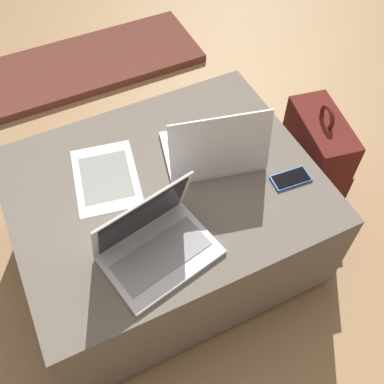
# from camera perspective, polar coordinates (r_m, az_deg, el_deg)

# --- Properties ---
(ground_plane) EXTENTS (14.00, 14.00, 0.00)m
(ground_plane) POSITION_cam_1_polar(r_m,az_deg,el_deg) (1.89, -2.87, -7.46)
(ground_plane) COLOR tan
(ottoman) EXTENTS (1.02, 0.82, 0.46)m
(ottoman) POSITION_cam_1_polar(r_m,az_deg,el_deg) (1.69, -3.19, -3.67)
(ottoman) COLOR #3D3832
(ottoman) RESTS_ON ground_plane
(laptop_near) EXTENTS (0.36, 0.29, 0.23)m
(laptop_near) POSITION_cam_1_polar(r_m,az_deg,el_deg) (1.32, -4.82, -6.34)
(laptop_near) COLOR silver
(laptop_near) RESTS_ON ottoman
(laptop_far) EXTENTS (0.38, 0.31, 0.25)m
(laptop_far) POSITION_cam_1_polar(r_m,az_deg,el_deg) (1.53, 2.83, 5.43)
(laptop_far) COLOR silver
(laptop_far) RESTS_ON ottoman
(cell_phone) EXTENTS (0.14, 0.08, 0.01)m
(cell_phone) POSITION_cam_1_polar(r_m,az_deg,el_deg) (1.54, 12.43, 1.68)
(cell_phone) COLOR #1E4C9E
(cell_phone) RESTS_ON ottoman
(backpack) EXTENTS (0.25, 0.35, 0.55)m
(backpack) POSITION_cam_1_polar(r_m,az_deg,el_deg) (1.92, 15.17, 3.41)
(backpack) COLOR #5B1E19
(backpack) RESTS_ON ground_plane
(paper_sheet) EXTENTS (0.26, 0.33, 0.00)m
(paper_sheet) POSITION_cam_1_polar(r_m,az_deg,el_deg) (1.54, -10.88, 1.87)
(paper_sheet) COLOR white
(paper_sheet) RESTS_ON ottoman
(fireplace_hearth) EXTENTS (1.40, 0.50, 0.04)m
(fireplace_hearth) POSITION_cam_1_polar(r_m,az_deg,el_deg) (2.72, -14.49, 15.09)
(fireplace_hearth) COLOR brown
(fireplace_hearth) RESTS_ON ground_plane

